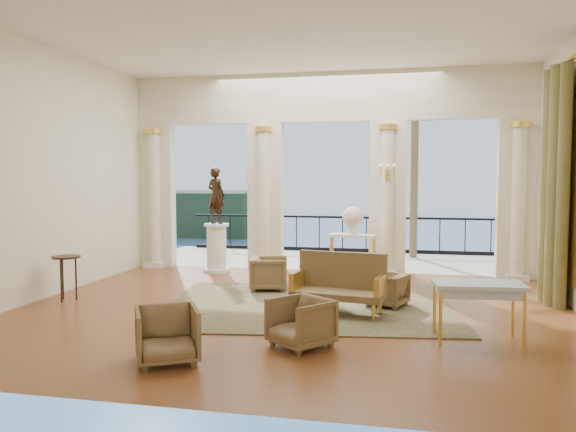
% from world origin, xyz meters
% --- Properties ---
extents(floor, '(9.00, 9.00, 0.00)m').
position_xyz_m(floor, '(0.00, 0.00, 0.00)').
color(floor, '#4E2C13').
rests_on(floor, ground).
extents(room_walls, '(9.00, 9.00, 9.00)m').
position_xyz_m(room_walls, '(0.00, -1.12, 2.88)').
color(room_walls, white).
rests_on(room_walls, ground).
extents(arcade, '(9.00, 0.56, 4.50)m').
position_xyz_m(arcade, '(-0.00, 3.82, 2.58)').
color(arcade, beige).
rests_on(arcade, ground).
extents(terrace, '(10.00, 3.60, 0.10)m').
position_xyz_m(terrace, '(0.00, 5.80, -0.05)').
color(terrace, '#B2A794').
rests_on(terrace, ground).
extents(balustrade, '(9.00, 0.06, 1.03)m').
position_xyz_m(balustrade, '(0.00, 7.40, 0.41)').
color(balustrade, black).
rests_on(balustrade, terrace).
extents(palm_tree, '(2.00, 2.00, 4.50)m').
position_xyz_m(palm_tree, '(2.00, 6.60, 4.09)').
color(palm_tree, '#4C3823').
rests_on(palm_tree, terrace).
extents(headland, '(22.00, 18.00, 6.00)m').
position_xyz_m(headland, '(-30.00, 70.00, -3.00)').
color(headland, black).
rests_on(headland, sea).
extents(sea, '(160.00, 160.00, 0.00)m').
position_xyz_m(sea, '(0.00, 60.00, -6.00)').
color(sea, '#26577C').
rests_on(sea, ground).
extents(curtain, '(0.33, 1.40, 4.09)m').
position_xyz_m(curtain, '(4.28, 1.50, 2.02)').
color(curtain, brown).
rests_on(curtain, ground).
extents(window_frame, '(0.04, 1.60, 3.40)m').
position_xyz_m(window_frame, '(4.47, 1.50, 2.10)').
color(window_frame, '#E5B74B').
rests_on(window_frame, room_walls).
extents(wall_sconce, '(0.30, 0.11, 0.33)m').
position_xyz_m(wall_sconce, '(1.40, 3.51, 2.23)').
color(wall_sconce, '#E5B74B').
rests_on(wall_sconce, arcade).
extents(rug, '(5.18, 4.28, 0.02)m').
position_xyz_m(rug, '(0.23, 0.39, 0.01)').
color(rug, '#2C331A').
rests_on(rug, ground).
extents(armchair_a, '(0.93, 0.92, 0.72)m').
position_xyz_m(armchair_a, '(-0.90, -2.80, 0.36)').
color(armchair_a, '#3F3317').
rests_on(armchair_a, ground).
extents(armchair_b, '(0.92, 0.92, 0.69)m').
position_xyz_m(armchair_b, '(0.51, -1.89, 0.35)').
color(armchair_b, '#3F3317').
rests_on(armchair_b, ground).
extents(armchair_c, '(0.75, 0.77, 0.62)m').
position_xyz_m(armchair_c, '(1.50, 0.62, 0.31)').
color(armchair_c, '#3F3317').
rests_on(armchair_c, ground).
extents(armchair_d, '(0.76, 0.79, 0.70)m').
position_xyz_m(armchair_d, '(-0.75, 1.53, 0.35)').
color(armchair_d, '#3F3317').
rests_on(armchair_d, ground).
extents(settee, '(1.52, 0.83, 0.96)m').
position_xyz_m(settee, '(0.79, 0.01, 0.47)').
color(settee, '#3F3317').
rests_on(settee, ground).
extents(game_table, '(1.20, 0.73, 0.78)m').
position_xyz_m(game_table, '(2.75, -1.15, 0.70)').
color(game_table, '#9AB3C5').
rests_on(game_table, ground).
extents(pedestal, '(0.61, 0.61, 1.11)m').
position_xyz_m(pedestal, '(-2.41, 3.28, 0.53)').
color(pedestal, silver).
rests_on(pedestal, ground).
extents(statue, '(0.55, 0.46, 1.27)m').
position_xyz_m(statue, '(-2.41, 3.28, 1.75)').
color(statue, black).
rests_on(statue, pedestal).
extents(console_table, '(1.07, 0.64, 0.95)m').
position_xyz_m(console_table, '(0.71, 3.05, 0.79)').
color(console_table, silver).
rests_on(console_table, ground).
extents(urn, '(0.45, 0.45, 0.59)m').
position_xyz_m(urn, '(0.71, 3.05, 1.29)').
color(urn, white).
rests_on(urn, console_table).
extents(side_table, '(0.49, 0.49, 0.79)m').
position_xyz_m(side_table, '(-4.00, -0.09, 0.68)').
color(side_table, black).
rests_on(side_table, ground).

